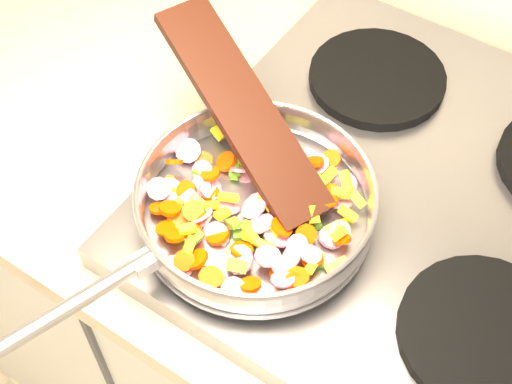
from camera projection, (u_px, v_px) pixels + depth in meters
The scene contains 7 objects.
cooktop at pixel (420, 202), 0.90m from camera, with size 0.60×0.60×0.04m, color #939399.
grate_fl at pixel (267, 215), 0.85m from camera, with size 0.19×0.19×0.02m, color black.
grate_fr at pixel (486, 335), 0.76m from camera, with size 0.19×0.19×0.02m, color black.
grate_bl at pixel (377, 78), 0.99m from camera, with size 0.19×0.19×0.02m, color black.
saute_pan at pixel (254, 202), 0.82m from camera, with size 0.31×0.47×0.05m.
vegetable_heap at pixel (251, 210), 0.82m from camera, with size 0.26×0.26×0.05m.
wooden_spatula at pixel (243, 109), 0.84m from camera, with size 0.31×0.07×0.01m, color black.
Camera 1 is at (-0.58, 1.11, 1.65)m, focal length 50.00 mm.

